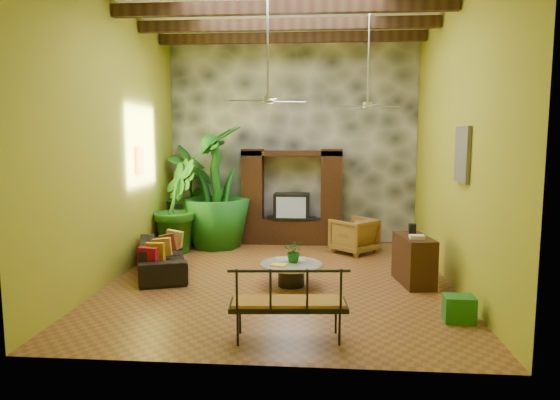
# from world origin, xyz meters

# --- Properties ---
(ground) EXTENTS (7.00, 7.00, 0.00)m
(ground) POSITION_xyz_m (0.00, 0.00, 0.00)
(ground) COLOR brown
(ground) RESTS_ON ground
(back_wall) EXTENTS (6.00, 0.02, 5.00)m
(back_wall) POSITION_xyz_m (0.00, 3.50, 2.50)
(back_wall) COLOR gold
(back_wall) RESTS_ON ground
(left_wall) EXTENTS (0.02, 7.00, 5.00)m
(left_wall) POSITION_xyz_m (-3.00, 0.00, 2.50)
(left_wall) COLOR gold
(left_wall) RESTS_ON ground
(right_wall) EXTENTS (0.02, 7.00, 5.00)m
(right_wall) POSITION_xyz_m (3.00, 0.00, 2.50)
(right_wall) COLOR gold
(right_wall) RESTS_ON ground
(stone_accent_wall) EXTENTS (5.98, 0.10, 4.98)m
(stone_accent_wall) POSITION_xyz_m (0.00, 3.44, 2.50)
(stone_accent_wall) COLOR #393D41
(stone_accent_wall) RESTS_ON ground
(ceiling_beams) EXTENTS (5.95, 5.36, 0.22)m
(ceiling_beams) POSITION_xyz_m (0.00, 0.00, 4.78)
(ceiling_beams) COLOR #332110
(ceiling_beams) RESTS_ON ceiling
(entertainment_center) EXTENTS (2.40, 0.55, 2.30)m
(entertainment_center) POSITION_xyz_m (0.00, 3.14, 0.97)
(entertainment_center) COLOR black
(entertainment_center) RESTS_ON ground
(ceiling_fan_front) EXTENTS (1.28, 1.28, 1.86)m
(ceiling_fan_front) POSITION_xyz_m (-0.20, -0.40, 3.40)
(ceiling_fan_front) COLOR #AAAAAF
(ceiling_fan_front) RESTS_ON ceiling
(ceiling_fan_back) EXTENTS (1.28, 1.28, 1.86)m
(ceiling_fan_back) POSITION_xyz_m (1.60, 1.20, 3.40)
(ceiling_fan_back) COLOR #AAAAAF
(ceiling_fan_back) RESTS_ON ceiling
(wall_art_mask) EXTENTS (0.06, 0.32, 0.55)m
(wall_art_mask) POSITION_xyz_m (-2.96, 1.00, 2.10)
(wall_art_mask) COLOR gold
(wall_art_mask) RESTS_ON left_wall
(wall_art_painting) EXTENTS (0.06, 0.70, 0.90)m
(wall_art_painting) POSITION_xyz_m (2.96, -0.60, 2.30)
(wall_art_painting) COLOR #275E8F
(wall_art_painting) RESTS_ON right_wall
(sofa) EXTENTS (1.47, 2.29, 0.62)m
(sofa) POSITION_xyz_m (-2.30, 0.24, 0.31)
(sofa) COLOR black
(sofa) RESTS_ON ground
(wicker_armchair) EXTENTS (1.21, 1.21, 0.79)m
(wicker_armchair) POSITION_xyz_m (1.46, 2.24, 0.39)
(wicker_armchair) COLOR #9B6B38
(wicker_armchair) RESTS_ON ground
(tall_plant_a) EXTENTS (1.36, 1.52, 2.40)m
(tall_plant_a) POSITION_xyz_m (-2.47, 3.10, 1.20)
(tall_plant_a) COLOR #1E5C18
(tall_plant_a) RESTS_ON ground
(tall_plant_b) EXTENTS (1.11, 1.29, 2.10)m
(tall_plant_b) POSITION_xyz_m (-2.57, 2.04, 1.05)
(tall_plant_b) COLOR #246A1C
(tall_plant_b) RESTS_ON ground
(tall_plant_c) EXTENTS (1.89, 1.89, 2.85)m
(tall_plant_c) POSITION_xyz_m (-1.76, 2.57, 1.43)
(tall_plant_c) COLOR #1B681C
(tall_plant_c) RESTS_ON ground
(coffee_table) EXTENTS (1.08, 1.08, 0.40)m
(coffee_table) POSITION_xyz_m (0.20, -0.40, 0.26)
(coffee_table) COLOR black
(coffee_table) RESTS_ON ground
(centerpiece_plant) EXTENTS (0.36, 0.32, 0.40)m
(centerpiece_plant) POSITION_xyz_m (0.25, -0.30, 0.60)
(centerpiece_plant) COLOR #165617
(centerpiece_plant) RESTS_ON coffee_table
(yellow_tray) EXTENTS (0.30, 0.24, 0.03)m
(yellow_tray) POSITION_xyz_m (-0.00, -0.59, 0.41)
(yellow_tray) COLOR gold
(yellow_tray) RESTS_ON coffee_table
(iron_bench) EXTENTS (1.52, 0.66, 0.57)m
(iron_bench) POSITION_xyz_m (0.30, -2.80, 0.54)
(iron_bench) COLOR black
(iron_bench) RESTS_ON ground
(side_console) EXTENTS (0.64, 1.12, 0.85)m
(side_console) POSITION_xyz_m (2.35, -0.08, 0.43)
(side_console) COLOR #371B11
(side_console) RESTS_ON ground
(green_bin) EXTENTS (0.43, 0.33, 0.37)m
(green_bin) POSITION_xyz_m (2.65, -1.91, 0.18)
(green_bin) COLOR #207B3C
(green_bin) RESTS_ON ground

